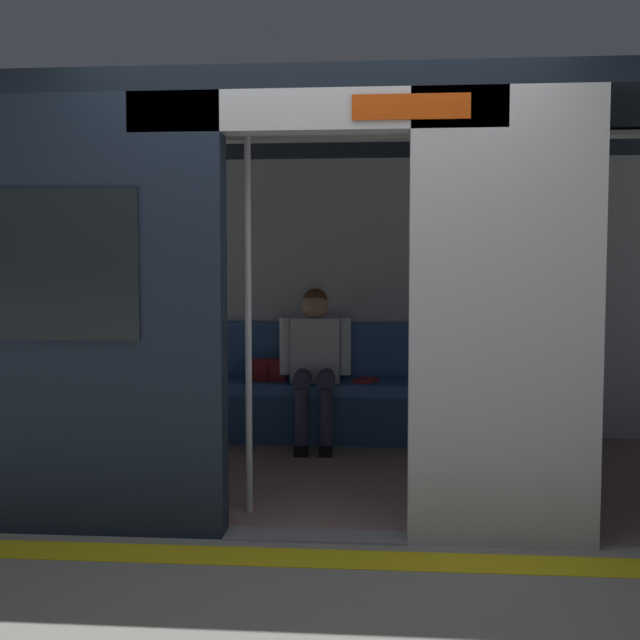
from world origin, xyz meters
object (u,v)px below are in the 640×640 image
object	(u,v)px
handbag	(270,370)
train_car	(322,240)
bench_seat	(340,397)
person_seated	(315,355)
book	(366,380)
grab_pole_door	(248,315)

from	to	relation	value
handbag	train_car	bearing A→B (deg)	115.49
bench_seat	handbag	xyz separation A→B (m)	(0.56, -0.05, 0.20)
person_seated	train_car	bearing A→B (deg)	98.00
handbag	book	xyz separation A→B (m)	(-0.76, 0.01, -0.07)
handbag	book	size ratio (longest dim) A/B	1.18
train_car	bench_seat	world-z (taller)	train_car
book	grab_pole_door	size ratio (longest dim) A/B	0.10
book	bench_seat	bearing A→B (deg)	32.16
person_seated	grab_pole_door	xyz separation A→B (m)	(0.21, 1.75, 0.42)
bench_seat	train_car	bearing A→B (deg)	86.63
bench_seat	handbag	size ratio (longest dim) A/B	11.09
train_car	grab_pole_door	size ratio (longest dim) A/B	2.90
person_seated	book	distance (m)	0.45
person_seated	book	xyz separation A→B (m)	(-0.39, -0.10, -0.20)
train_car	book	xyz separation A→B (m)	(-0.25, -1.04, -1.05)
grab_pole_door	handbag	bearing A→B (deg)	-85.14
train_car	grab_pole_door	bearing A→B (deg)	66.91
train_car	book	size ratio (longest dim) A/B	29.09
handbag	person_seated	bearing A→B (deg)	164.37
train_car	grab_pole_door	xyz separation A→B (m)	(0.34, 0.81, -0.44)
person_seated	bench_seat	bearing A→B (deg)	-164.90
bench_seat	person_seated	world-z (taller)	person_seated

